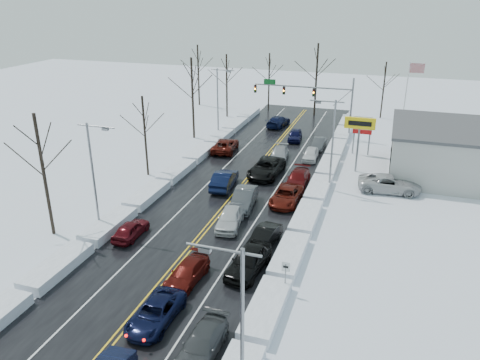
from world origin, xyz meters
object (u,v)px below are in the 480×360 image
(traffic_signal_mast, at_px, (313,95))
(oncoming_car_0, at_px, (224,187))
(flagpole, at_px, (407,95))
(tires_plus_sign, at_px, (360,127))

(traffic_signal_mast, bearing_deg, oncoming_car_0, -103.66)
(traffic_signal_mast, xyz_separation_m, oncoming_car_0, (-5.02, -20.65, -5.48))
(traffic_signal_mast, xyz_separation_m, flagpole, (11.72, 2.01, 0.45))
(flagpole, height_order, oncoming_car_0, flagpole)
(tires_plus_sign, xyz_separation_m, oncoming_car_0, (-12.07, -8.66, -4.99))
(tires_plus_sign, relative_size, flagpole, 0.60)
(tires_plus_sign, bearing_deg, flagpole, 71.56)
(traffic_signal_mast, distance_m, tires_plus_sign, 13.92)
(tires_plus_sign, bearing_deg, traffic_signal_mast, 120.46)
(tires_plus_sign, relative_size, oncoming_car_0, 1.16)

